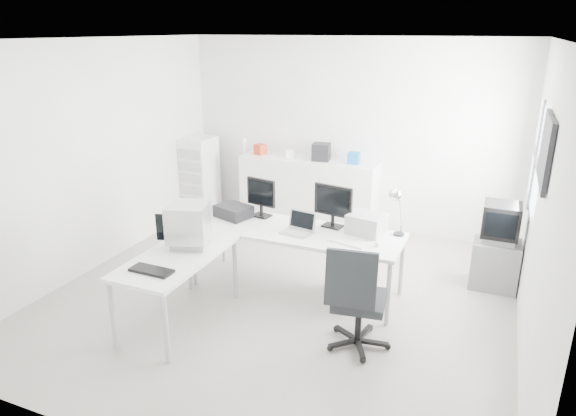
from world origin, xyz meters
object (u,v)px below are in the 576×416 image
at_px(crt_tv, 501,223).
at_px(side_desk, 179,289).
at_px(laser_printer, 366,224).
at_px(drawer_pedestal, 356,275).
at_px(inkjet_printer, 233,211).
at_px(lcd_monitor_large, 333,207).
at_px(sideboard, 308,192).
at_px(crt_monitor, 189,225).
at_px(main_desk, 296,260).
at_px(tv_cabinet, 495,264).
at_px(lcd_monitor_small, 261,197).
at_px(office_chair, 360,295).
at_px(laptop, 297,225).
at_px(filing_cabinet, 200,177).

bearing_deg(crt_tv, side_desk, -145.10).
bearing_deg(laser_printer, side_desk, -130.91).
height_order(drawer_pedestal, inkjet_printer, inkjet_printer).
distance_m(lcd_monitor_large, sideboard, 2.09).
distance_m(crt_monitor, crt_tv, 3.49).
height_order(laser_printer, sideboard, sideboard).
distance_m(main_desk, drawer_pedestal, 0.71).
bearing_deg(sideboard, inkjet_printer, -96.80).
xyz_separation_m(inkjet_printer, crt_monitor, (0.00, -0.95, 0.17)).
bearing_deg(inkjet_printer, crt_monitor, -71.72).
bearing_deg(crt_tv, drawer_pedestal, -147.00).
relative_size(main_desk, drawer_pedestal, 4.00).
bearing_deg(laser_printer, crt_monitor, -136.66).
bearing_deg(laser_printer, tv_cabinet, 38.35).
bearing_deg(lcd_monitor_small, office_chair, -23.98).
height_order(inkjet_printer, sideboard, sideboard).
bearing_deg(side_desk, laptop, 48.01).
height_order(office_chair, sideboard, office_chair).
height_order(inkjet_printer, crt_monitor, crt_monitor).
height_order(side_desk, lcd_monitor_small, lcd_monitor_small).
bearing_deg(drawer_pedestal, office_chair, -72.55).
bearing_deg(filing_cabinet, crt_tv, -10.03).
xyz_separation_m(drawer_pedestal, laptop, (-0.65, -0.15, 0.56)).
bearing_deg(lcd_monitor_large, tv_cabinet, 32.41).
bearing_deg(laptop, lcd_monitor_large, 59.09).
bearing_deg(lcd_monitor_small, side_desk, -91.60).
bearing_deg(laser_printer, inkjet_printer, -166.14).
distance_m(lcd_monitor_large, filing_cabinet, 3.14).
xyz_separation_m(laptop, tv_cabinet, (2.07, 1.08, -0.57)).
relative_size(main_desk, lcd_monitor_small, 4.93).
distance_m(main_desk, office_chair, 1.28).
height_order(sideboard, filing_cabinet, filing_cabinet).
relative_size(main_desk, laptop, 7.27).
relative_size(inkjet_printer, sideboard, 0.19).
distance_m(inkjet_printer, lcd_monitor_small, 0.38).
xyz_separation_m(lcd_monitor_large, tv_cabinet, (1.77, 0.73, -0.71)).
height_order(lcd_monitor_small, office_chair, lcd_monitor_small).
bearing_deg(tv_cabinet, main_desk, -155.35).
xyz_separation_m(main_desk, tv_cabinet, (2.12, 0.98, -0.09)).
relative_size(lcd_monitor_small, office_chair, 0.45).
height_order(lcd_monitor_large, crt_tv, lcd_monitor_large).
bearing_deg(filing_cabinet, drawer_pedestal, -29.22).
distance_m(sideboard, filing_cabinet, 1.78).
relative_size(inkjet_printer, laser_printer, 1.06).
bearing_deg(side_desk, crt_tv, 34.90).
relative_size(laser_printer, filing_cabinet, 0.30).
bearing_deg(side_desk, inkjet_printer, 90.00).
height_order(crt_tv, filing_cabinet, filing_cabinet).
relative_size(crt_monitor, filing_cabinet, 0.37).
bearing_deg(office_chair, sideboard, 111.72).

